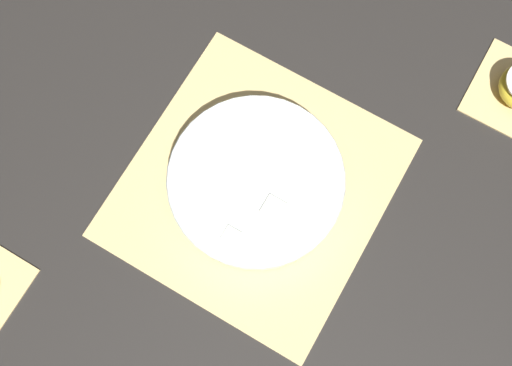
{
  "coord_description": "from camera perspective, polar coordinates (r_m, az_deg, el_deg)",
  "views": [
    {
      "loc": [
        0.21,
        0.12,
        0.91
      ],
      "look_at": [
        0.0,
        0.0,
        0.03
      ],
      "focal_mm": 42.0,
      "sensor_mm": 36.0,
      "label": 1
    }
  ],
  "objects": [
    {
      "name": "ground_plane",
      "position": [
        0.94,
        0.0,
        -0.42
      ],
      "size": [
        6.0,
        6.0,
        0.0
      ],
      "primitive_type": "plane",
      "color": "black"
    },
    {
      "name": "bamboo_mat_center",
      "position": [
        0.94,
        0.0,
        -0.37
      ],
      "size": [
        0.4,
        0.38,
        0.01
      ],
      "color": "#D6B775",
      "rests_on": "ground_plane"
    },
    {
      "name": "fruit_salad_bowl",
      "position": [
        0.9,
        0.06,
        0.13
      ],
      "size": [
        0.27,
        0.27,
        0.05
      ],
      "color": "silver",
      "rests_on": "bamboo_mat_center"
    }
  ]
}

